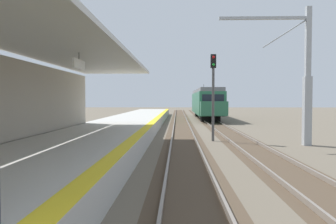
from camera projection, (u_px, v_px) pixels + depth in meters
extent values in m
cube|color=#B7B5AD|center=(102.00, 138.00, 17.53)|extent=(5.00, 80.00, 0.90)
cube|color=yellow|center=(144.00, 130.00, 17.45)|extent=(0.50, 80.00, 0.01)
cube|color=silver|center=(47.00, 41.00, 10.43)|extent=(4.40, 24.00, 0.16)
cube|color=white|center=(79.00, 64.00, 12.44)|extent=(0.08, 1.40, 0.36)
cylinder|color=#333333|center=(79.00, 56.00, 12.43)|extent=(0.03, 0.03, 0.27)
cube|color=#4C3D2D|center=(183.00, 138.00, 21.42)|extent=(2.34, 120.00, 0.01)
cube|color=slate|center=(172.00, 137.00, 21.43)|extent=(0.08, 120.00, 0.15)
cube|color=slate|center=(194.00, 137.00, 21.39)|extent=(0.08, 120.00, 0.15)
cube|color=#4C3D2D|center=(236.00, 138.00, 21.32)|extent=(2.34, 120.00, 0.01)
cube|color=slate|center=(224.00, 137.00, 21.33)|extent=(0.08, 120.00, 0.15)
cube|color=slate|center=(247.00, 137.00, 21.29)|extent=(0.08, 120.00, 0.15)
cube|color=#286647|center=(206.00, 103.00, 43.96)|extent=(2.90, 18.00, 2.70)
cube|color=slate|center=(206.00, 91.00, 43.90)|extent=(2.67, 18.00, 0.44)
cube|color=black|center=(213.00, 100.00, 34.94)|extent=(2.32, 0.06, 1.21)
cube|color=#286647|center=(214.00, 108.00, 34.19)|extent=(2.78, 1.60, 1.49)
cube|color=black|center=(217.00, 100.00, 43.90)|extent=(0.04, 15.84, 0.86)
cylinder|color=#333333|center=(204.00, 87.00, 47.47)|extent=(0.06, 0.06, 0.90)
cube|color=black|center=(210.00, 118.00, 38.18)|extent=(2.17, 2.20, 0.72)
cube|color=black|center=(202.00, 114.00, 49.87)|extent=(2.17, 2.20, 0.72)
cylinder|color=#4C4C4C|center=(213.00, 105.00, 19.73)|extent=(0.16, 0.16, 4.40)
cube|color=black|center=(213.00, 61.00, 19.63)|extent=(0.32, 0.24, 0.80)
sphere|color=red|center=(214.00, 57.00, 19.49)|extent=(0.16, 0.16, 0.16)
sphere|color=green|center=(214.00, 65.00, 19.50)|extent=(0.16, 0.16, 0.16)
cube|color=#9EA3A8|center=(307.00, 111.00, 17.86)|extent=(0.40, 0.40, 3.75)
cube|color=#9EA3A8|center=(308.00, 42.00, 17.72)|extent=(0.28, 0.28, 3.75)
cube|color=#9EA3A8|center=(264.00, 18.00, 17.75)|extent=(4.80, 0.16, 0.16)
cylinder|color=#9EA3A8|center=(286.00, 33.00, 17.74)|extent=(2.47, 0.07, 1.60)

